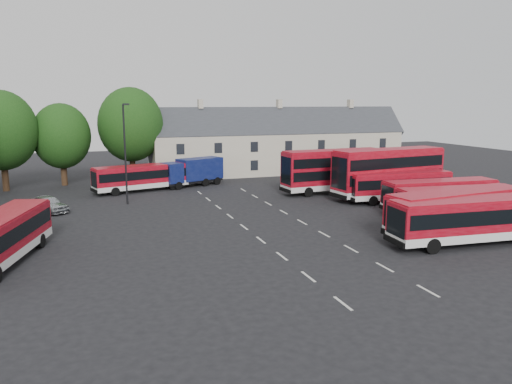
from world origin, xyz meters
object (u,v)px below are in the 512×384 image
bus_dd_south (388,170)px  bus_west (0,235)px  silver_car (48,204)px  lamppost (125,151)px  box_truck (193,171)px  bus_row_a (471,217)px

bus_dd_south → bus_west: 35.92m
silver_car → lamppost: (7.01, 1.39, 4.35)m
bus_west → box_truck: bearing=-19.5°
bus_dd_south → bus_west: bus_dd_south is taller
bus_west → box_truck: 29.72m
bus_west → lamppost: size_ratio=1.14×
bus_west → bus_dd_south: bearing=-57.4°
bus_row_a → silver_car: bus_row_a is taller
bus_row_a → box_truck: bus_row_a is taller
bus_row_a → box_truck: 32.90m
bus_dd_south → box_truck: size_ratio=1.64×
lamppost → bus_row_a: bearing=-46.1°
bus_dd_south → box_truck: bearing=134.1°
bus_west → lamppost: 18.62m
silver_car → bus_west: bearing=-131.4°
bus_dd_south → box_truck: 22.12m
bus_dd_south → lamppost: lamppost is taller
box_truck → silver_car: box_truck is taller
bus_row_a → box_truck: (-12.91, 30.26, -0.15)m
bus_dd_south → silver_car: size_ratio=2.81×
bus_row_a → lamppost: size_ratio=1.22×
silver_car → lamppost: size_ratio=0.47×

